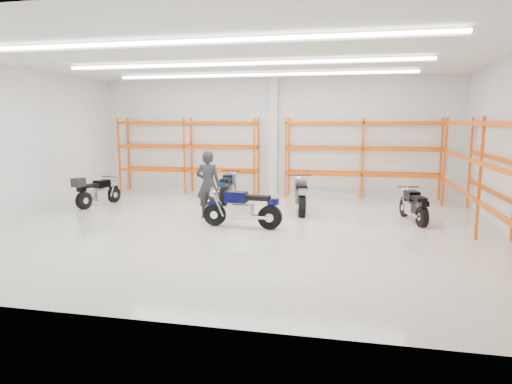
% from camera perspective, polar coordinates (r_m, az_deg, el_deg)
% --- Properties ---
extents(ground, '(14.00, 14.00, 0.00)m').
position_cam_1_polar(ground, '(12.50, -2.54, -4.42)').
color(ground, beige).
rests_on(ground, ground).
extents(room_shell, '(14.02, 12.02, 4.51)m').
position_cam_1_polar(room_shell, '(12.20, -2.62, 10.78)').
color(room_shell, white).
rests_on(room_shell, ground).
extents(motorcycle_main, '(2.22, 0.73, 1.09)m').
position_cam_1_polar(motorcycle_main, '(12.35, -1.31, -2.17)').
color(motorcycle_main, black).
rests_on(motorcycle_main, ground).
extents(motorcycle_back_a, '(0.83, 2.04, 1.06)m').
position_cam_1_polar(motorcycle_back_a, '(16.33, -19.46, 0.01)').
color(motorcycle_back_a, black).
rests_on(motorcycle_back_a, ground).
extents(motorcycle_back_b, '(0.72, 2.18, 1.07)m').
position_cam_1_polar(motorcycle_back_b, '(16.35, -3.56, 0.50)').
color(motorcycle_back_b, black).
rests_on(motorcycle_back_b, ground).
extents(motorcycle_back_c, '(0.77, 2.30, 1.13)m').
position_cam_1_polar(motorcycle_back_c, '(14.52, 5.58, -0.47)').
color(motorcycle_back_c, black).
rests_on(motorcycle_back_c, ground).
extents(motorcycle_back_d, '(0.75, 1.94, 0.96)m').
position_cam_1_polar(motorcycle_back_d, '(13.77, 19.16, -1.76)').
color(motorcycle_back_d, black).
rests_on(motorcycle_back_d, ground).
extents(standing_man, '(0.74, 0.48, 2.02)m').
position_cam_1_polar(standing_man, '(13.59, -6.00, 0.93)').
color(standing_man, black).
rests_on(standing_man, ground).
extents(structural_column, '(0.32, 0.32, 4.50)m').
position_cam_1_polar(structural_column, '(17.87, 2.18, 6.84)').
color(structural_column, white).
rests_on(structural_column, ground).
extents(pallet_racking_back_left, '(5.67, 0.87, 3.00)m').
position_cam_1_polar(pallet_racking_back_left, '(18.47, -8.50, 5.38)').
color(pallet_racking_back_left, '#D74C00').
rests_on(pallet_racking_back_left, ground).
extents(pallet_racking_back_right, '(5.67, 0.87, 3.00)m').
position_cam_1_polar(pallet_racking_back_right, '(17.28, 13.19, 5.01)').
color(pallet_racking_back_right, '#D74C00').
rests_on(pallet_racking_back_right, ground).
extents(pallet_racking_side, '(0.87, 9.07, 3.00)m').
position_cam_1_polar(pallet_racking_side, '(12.29, 28.11, 2.89)').
color(pallet_racking_side, '#D74C00').
rests_on(pallet_racking_side, ground).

